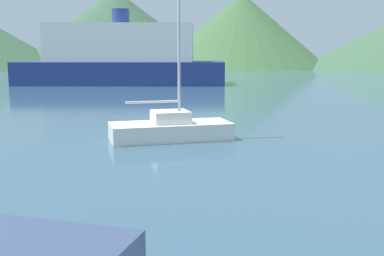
# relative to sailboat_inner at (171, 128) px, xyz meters

# --- Properties ---
(sailboat_inner) EXTENTS (5.40, 3.48, 8.07)m
(sailboat_inner) POSITION_rel_sailboat_inner_xyz_m (0.00, 0.00, 0.00)
(sailboat_inner) COLOR white
(sailboat_inner) RESTS_ON ground_plane
(ferry_distant) EXTENTS (22.64, 8.13, 8.14)m
(ferry_distant) POSITION_rel_sailboat_inner_xyz_m (-8.41, 33.26, 2.40)
(ferry_distant) COLOR navy
(ferry_distant) RESTS_ON ground_plane
(hill_central) EXTENTS (46.80, 46.80, 17.38)m
(hill_central) POSITION_rel_sailboat_inner_xyz_m (-20.87, 92.34, 8.21)
(hill_central) COLOR #38563D
(hill_central) RESTS_ON ground_plane
(hill_east) EXTENTS (37.17, 37.17, 15.71)m
(hill_east) POSITION_rel_sailboat_inner_xyz_m (7.61, 85.53, 7.37)
(hill_east) COLOR #3D6038
(hill_east) RESTS_ON ground_plane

